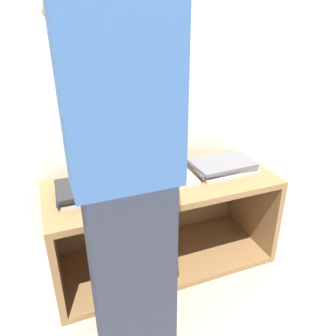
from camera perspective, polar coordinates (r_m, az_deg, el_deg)
The scene contains 7 objects.
ground_plane at distance 2.01m, azimuth 2.21°, elevation -20.48°, with size 12.00×12.00×0.00m, color #9E9384.
wall_back at distance 2.04m, azimuth -5.16°, elevation 18.39°, with size 8.00×0.05×2.40m.
cart at distance 2.07m, azimuth -1.51°, elevation -8.59°, with size 1.32×0.56×0.57m.
laptop_open at distance 1.90m, azimuth -1.60°, elevation -0.18°, with size 0.36×0.36×0.25m.
laptop_stack_left at distance 1.78m, azimuth -13.00°, elevation -3.51°, with size 0.39×0.26×0.06m.
laptop_stack_right at distance 2.02m, azimuth 9.44°, elevation 0.39°, with size 0.38×0.27×0.06m.
person at distance 1.22m, azimuth -7.36°, elevation -0.69°, with size 0.40×0.54×1.79m.
Camera 1 is at (-0.59, -1.27, 1.44)m, focal length 35.00 mm.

